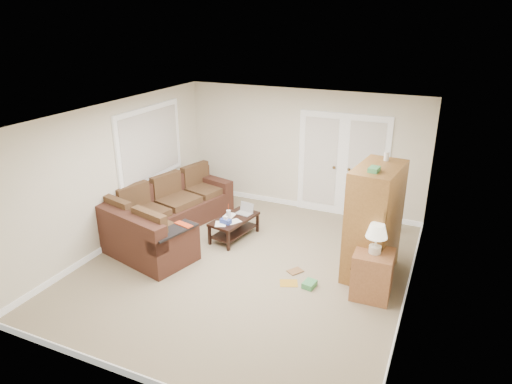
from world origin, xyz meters
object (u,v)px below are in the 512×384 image
at_px(coffee_table, 235,227).
at_px(side_cabinet, 373,271).
at_px(sectional_sofa, 162,219).
at_px(tv_armoire, 374,221).

distance_m(coffee_table, side_cabinet, 2.79).
relative_size(sectional_sofa, side_cabinet, 2.76).
distance_m(sectional_sofa, tv_armoire, 3.81).
xyz_separation_m(coffee_table, side_cabinet, (2.64, -0.86, 0.19)).
bearing_deg(tv_armoire, coffee_table, -178.21).
height_order(sectional_sofa, coffee_table, sectional_sofa).
relative_size(coffee_table, tv_armoire, 0.55).
relative_size(tv_armoire, side_cabinet, 1.66).
xyz_separation_m(sectional_sofa, coffee_table, (1.26, 0.46, -0.12)).
distance_m(sectional_sofa, coffee_table, 1.35).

